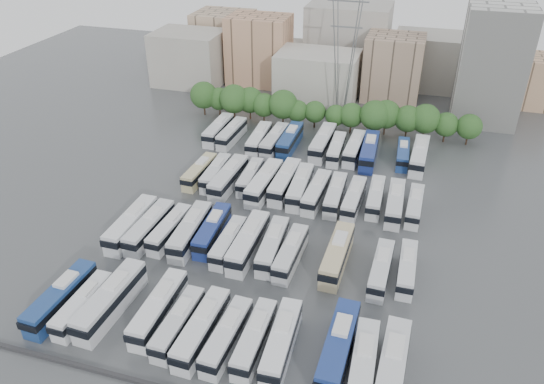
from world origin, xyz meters
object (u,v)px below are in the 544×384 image
(bus_r0_s8, at_px, (255,338))
(bus_r1_s12, at_px, (381,269))
(bus_r3_s8, at_px, (336,149))
(bus_r3_s12, at_px, (403,154))
(bus_r0_s7, at_px, (227,336))
(bus_r1_s10, at_px, (337,254))
(bus_r2_s5, at_px, (264,182))
(bus_r3_s10, at_px, (369,151))
(bus_r2_s13, at_px, (415,206))
(bus_r1_s8, at_px, (291,253))
(bus_r2_s9, at_px, (335,194))
(bus_r3_s13, at_px, (419,155))
(bus_r2_s11, at_px, (375,197))
(bus_r3_s5, at_px, (290,140))
(bus_r0_s1, at_px, (83,305))
(bus_r2_s3, at_px, (229,178))
(bus_r2_s10, at_px, (354,199))
(bus_r0_s0, at_px, (61,297))
(bus_r3_s3, at_px, (259,139))
(bus_r1_s13, at_px, (407,268))
(electricity_pylon, at_px, (346,38))
(bus_r2_s2, at_px, (216,173))
(bus_r0_s4, at_px, (159,308))
(bus_r2_s12, at_px, (395,203))
(bus_r2_s4, at_px, (250,177))
(bus_r0_s5, at_px, (178,323))
(bus_r0_s11, at_px, (338,347))
(bus_r2_s8, at_px, (316,192))
(bus_r0_s9, at_px, (281,342))
(bus_r2_s7, at_px, (300,186))
(apartment_tower, at_px, (492,65))
(bus_r2_s1, at_px, (200,171))
(bus_r3_s1, at_px, (232,133))
(bus_r1_s4, at_px, (212,230))
(bus_r2_s6, at_px, (285,181))
(bus_r0_s12, at_px, (363,366))
(bus_r0_s6, at_px, (202,328))
(bus_r3_s7, at_px, (323,142))
(bus_r3_s9, at_px, (354,148))
(bus_r1_s0, at_px, (131,224))
(bus_r1_s6, at_px, (248,242))
(bus_r1_s2, at_px, (170,229))
(bus_r1_s1, at_px, (150,227))
(bus_r1_s3, at_px, (190,231))
(bus_r3_s0, at_px, (218,130))

(bus_r0_s8, xyz_separation_m, bus_r1_s12, (13.07, 17.55, -0.03))
(bus_r3_s8, height_order, bus_r3_s12, bus_r3_s8)
(bus_r0_s7, xyz_separation_m, bus_r1_s10, (9.87, 19.37, 0.22))
(bus_r2_s5, height_order, bus_r3_s10, bus_r3_s10)
(bus_r2_s13, bearing_deg, bus_r1_s8, -130.53)
(bus_r2_s9, relative_size, bus_r3_s13, 0.88)
(bus_r2_s11, bearing_deg, bus_r3_s5, 137.55)
(bus_r0_s8, relative_size, bus_r1_s12, 1.01)
(bus_r0_s1, bearing_deg, bus_r2_s3, 80.95)
(bus_r0_s7, height_order, bus_r2_s10, bus_r2_s10)
(bus_r0_s0, relative_size, bus_r3_s3, 1.03)
(bus_r1_s13, bearing_deg, electricity_pylon, 108.93)
(bus_r1_s13, height_order, bus_r2_s2, bus_r2_s2)
(bus_r0_s1, distance_m, bus_r0_s4, 10.08)
(bus_r2_s12, bearing_deg, bus_r3_s8, 125.75)
(bus_r2_s4, relative_size, bus_r2_s11, 0.98)
(bus_r0_s5, relative_size, bus_r0_s11, 0.84)
(bus_r2_s5, relative_size, bus_r2_s8, 1.12)
(bus_r0_s9, height_order, bus_r2_s3, bus_r2_s3)
(bus_r0_s0, bearing_deg, bus_r2_s2, 82.01)
(bus_r2_s10, xyz_separation_m, bus_r3_s13, (9.90, 19.52, 0.26))
(bus_r2_s7, relative_size, bus_r3_s10, 0.94)
(apartment_tower, xyz_separation_m, bus_r3_s13, (-12.73, -27.55, -10.96))
(bus_r2_s1, bearing_deg, bus_r3_s1, 92.56)
(bus_r1_s4, distance_m, bus_r2_s11, 29.16)
(bus_r0_s9, height_order, bus_r0_s11, bus_r0_s11)
(bus_r2_s6, relative_size, bus_r2_s8, 1.08)
(bus_r0_s12, bearing_deg, bus_r0_s6, 177.97)
(bus_r1_s4, bearing_deg, bus_r1_s8, -11.51)
(bus_r2_s12, distance_m, bus_r3_s7, 25.55)
(bus_r2_s2, height_order, bus_r3_s7, bus_r3_s7)
(bus_r0_s5, relative_size, bus_r0_s12, 0.91)
(bus_r0_s8, distance_m, bus_r3_s9, 54.81)
(bus_r3_s3, distance_m, bus_r3_s12, 29.70)
(bus_r0_s0, distance_m, bus_r0_s5, 16.70)
(bus_r0_s11, xyz_separation_m, bus_r1_s0, (-36.21, 15.88, -0.04))
(bus_r3_s5, distance_m, bus_r3_s9, 13.55)
(bus_r3_s8, bearing_deg, bus_r1_s6, -102.67)
(bus_r0_s4, distance_m, bus_r0_s8, 13.43)
(bus_r0_s8, height_order, bus_r3_s13, bus_r3_s13)
(bus_r2_s2, bearing_deg, bus_r2_s10, -5.50)
(bus_r0_s6, xyz_separation_m, bus_r1_s0, (-19.58, 17.63, 0.11))
(bus_r1_s4, bearing_deg, bus_r1_s2, -169.51)
(bus_r0_s8, distance_m, bus_r1_s6, 19.17)
(bus_r0_s12, relative_size, bus_r2_s11, 1.11)
(bus_r1_s1, bearing_deg, bus_r3_s3, 81.04)
(bus_r2_s10, relative_size, bus_r3_s1, 0.97)
(bus_r1_s3, xyz_separation_m, bus_r2_s7, (13.11, 18.25, -0.05))
(bus_r2_s11, relative_size, bus_r3_s7, 0.82)
(bus_r1_s1, bearing_deg, bus_r3_s0, 96.48)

